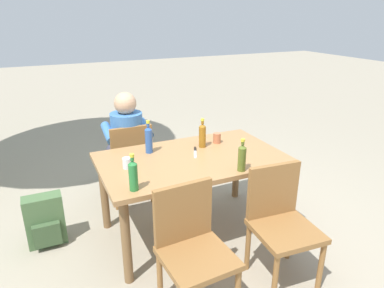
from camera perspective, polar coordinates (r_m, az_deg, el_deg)
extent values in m
plane|color=gray|center=(3.35, 0.00, -13.95)|extent=(24.00, 24.00, 0.00)
cube|color=#A37547|center=(2.99, 0.00, -2.51)|extent=(1.57, 0.94, 0.04)
cylinder|color=brown|center=(2.65, -10.72, -15.52)|extent=(0.07, 0.07, 0.70)
cylinder|color=brown|center=(3.21, 14.70, -8.97)|extent=(0.07, 0.07, 0.70)
cylinder|color=brown|center=(3.31, -14.20, -7.92)|extent=(0.07, 0.07, 0.70)
cylinder|color=brown|center=(3.77, 7.27, -3.74)|extent=(0.07, 0.07, 0.70)
cube|color=olive|center=(3.74, -10.43, -2.78)|extent=(0.44, 0.44, 0.04)
cube|color=olive|center=(3.48, -9.81, -0.51)|extent=(0.42, 0.04, 0.42)
cylinder|color=olive|center=(4.05, -8.34, -4.27)|extent=(0.04, 0.04, 0.41)
cylinder|color=olive|center=(3.97, -13.60, -5.19)|extent=(0.04, 0.04, 0.41)
cylinder|color=olive|center=(3.72, -6.60, -6.55)|extent=(0.04, 0.04, 0.41)
cylinder|color=olive|center=(3.64, -12.31, -7.61)|extent=(0.04, 0.04, 0.41)
cube|color=olive|center=(2.67, 15.11, -13.59)|extent=(0.47, 0.47, 0.04)
cube|color=olive|center=(2.69, 13.16, -7.39)|extent=(0.42, 0.07, 0.42)
cylinder|color=olive|center=(2.60, 13.45, -20.87)|extent=(0.04, 0.04, 0.41)
cylinder|color=olive|center=(2.79, 20.35, -18.35)|extent=(0.04, 0.04, 0.41)
cylinder|color=olive|center=(2.84, 9.14, -16.31)|extent=(0.04, 0.04, 0.41)
cylinder|color=olive|center=(3.02, 15.66, -14.40)|extent=(0.04, 0.04, 0.41)
cube|color=olive|center=(2.35, 0.92, -18.19)|extent=(0.46, 0.46, 0.04)
cube|color=olive|center=(2.36, -1.44, -11.13)|extent=(0.42, 0.06, 0.42)
cylinder|color=olive|center=(2.57, -5.30, -20.92)|extent=(0.04, 0.04, 0.41)
cylinder|color=olive|center=(2.69, 2.56, -18.44)|extent=(0.04, 0.04, 0.41)
cylinder|color=#3D70B2|center=(3.60, -10.52, 1.02)|extent=(0.32, 0.32, 0.52)
sphere|color=tan|center=(3.49, -10.90, 6.56)|extent=(0.22, 0.22, 0.22)
cylinder|color=#383847|center=(3.89, -9.74, -1.48)|extent=(0.14, 0.40, 0.14)
cylinder|color=#383847|center=(4.16, -10.30, -3.39)|extent=(0.11, 0.11, 0.45)
cylinder|color=#3D70B2|center=(3.62, -7.71, 2.61)|extent=(0.09, 0.31, 0.16)
cylinder|color=#383847|center=(3.85, -12.32, -1.90)|extent=(0.14, 0.40, 0.14)
cylinder|color=#383847|center=(4.12, -12.71, -3.80)|extent=(0.11, 0.11, 0.45)
cylinder|color=#3D70B2|center=(3.53, -13.55, 1.76)|extent=(0.09, 0.31, 0.16)
cylinder|color=#566623|center=(2.73, 8.17, -2.50)|extent=(0.06, 0.06, 0.19)
cone|color=#566623|center=(2.69, 8.29, -0.38)|extent=(0.06, 0.06, 0.03)
cylinder|color=#566623|center=(2.68, 8.32, 0.14)|extent=(0.03, 0.03, 0.03)
cylinder|color=yellow|center=(2.67, 8.35, 0.62)|extent=(0.03, 0.03, 0.02)
cylinder|color=#287A38|center=(2.44, -9.59, -5.40)|extent=(0.06, 0.06, 0.20)
cone|color=#287A38|center=(2.40, -9.75, -3.00)|extent=(0.06, 0.06, 0.03)
cylinder|color=#287A38|center=(2.39, -9.79, -2.40)|extent=(0.03, 0.03, 0.03)
cylinder|color=yellow|center=(2.38, -9.82, -1.86)|extent=(0.03, 0.03, 0.02)
cylinder|color=#2D56A3|center=(3.07, -7.10, 0.45)|extent=(0.06, 0.06, 0.21)
cone|color=#2D56A3|center=(3.03, -7.20, 2.59)|extent=(0.06, 0.06, 0.03)
cylinder|color=#2D56A3|center=(3.02, -7.22, 3.12)|extent=(0.03, 0.03, 0.03)
cylinder|color=yellow|center=(3.01, -7.25, 3.60)|extent=(0.03, 0.03, 0.02)
cylinder|color=#996019|center=(3.17, 1.71, 1.18)|extent=(0.06, 0.06, 0.20)
cone|color=#996019|center=(3.14, 1.73, 3.09)|extent=(0.06, 0.06, 0.03)
cylinder|color=#996019|center=(3.13, 1.73, 3.57)|extent=(0.03, 0.03, 0.03)
cylinder|color=yellow|center=(3.12, 1.74, 3.99)|extent=(0.03, 0.03, 0.02)
cylinder|color=silver|center=(2.81, -10.62, -3.09)|extent=(0.07, 0.07, 0.09)
cylinder|color=#BC6B47|center=(3.30, 4.10, 0.98)|extent=(0.07, 0.07, 0.10)
cube|color=silver|center=(3.04, 0.53, -1.62)|extent=(0.10, 0.17, 0.01)
cube|color=black|center=(3.14, 0.51, -0.80)|extent=(0.05, 0.08, 0.01)
cube|color=#47663D|center=(3.32, -22.93, -11.41)|extent=(0.32, 0.15, 0.46)
cube|color=#395130|center=(3.27, -22.62, -13.57)|extent=(0.22, 0.06, 0.20)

